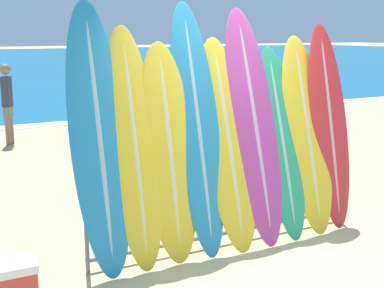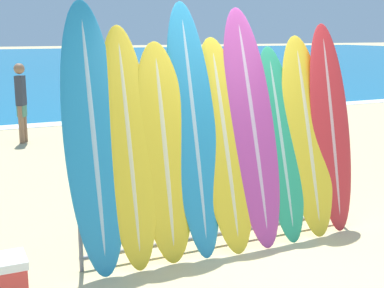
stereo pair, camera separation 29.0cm
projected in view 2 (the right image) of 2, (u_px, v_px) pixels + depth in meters
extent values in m
plane|color=tan|center=(265.00, 252.00, 5.41)|extent=(160.00, 160.00, 0.00)
cube|color=white|center=(73.00, 123.00, 13.05)|extent=(120.00, 0.60, 0.01)
cylinder|color=slate|center=(80.00, 225.00, 4.89)|extent=(0.04, 0.04, 0.90)
cylinder|color=slate|center=(340.00, 186.00, 6.14)|extent=(0.04, 0.04, 0.90)
cylinder|color=slate|center=(225.00, 163.00, 5.42)|extent=(3.06, 0.04, 0.04)
cylinder|color=slate|center=(224.00, 233.00, 5.58)|extent=(3.06, 0.04, 0.04)
ellipsoid|color=teal|center=(93.00, 138.00, 4.84)|extent=(0.54, 0.66, 2.48)
ellipsoid|color=#98BACC|center=(93.00, 138.00, 4.84)|extent=(0.10, 0.65, 2.38)
ellipsoid|color=yellow|center=(129.00, 147.00, 4.98)|extent=(0.50, 0.63, 2.26)
ellipsoid|color=beige|center=(129.00, 147.00, 4.98)|extent=(0.09, 0.61, 2.17)
ellipsoid|color=yellow|center=(164.00, 152.00, 5.12)|extent=(0.56, 0.54, 2.10)
ellipsoid|color=beige|center=(164.00, 152.00, 5.12)|extent=(0.10, 0.53, 2.02)
ellipsoid|color=teal|center=(193.00, 129.00, 5.27)|extent=(0.49, 0.73, 2.49)
ellipsoid|color=#98BACC|center=(193.00, 129.00, 5.27)|extent=(0.09, 0.71, 2.40)
ellipsoid|color=yellow|center=(225.00, 144.00, 5.41)|extent=(0.56, 0.75, 2.14)
ellipsoid|color=beige|center=(225.00, 144.00, 5.41)|extent=(0.10, 0.73, 2.06)
ellipsoid|color=#B23D8E|center=(252.00, 126.00, 5.56)|extent=(0.55, 0.85, 2.45)
ellipsoid|color=#CAA1BE|center=(252.00, 126.00, 5.56)|extent=(0.10, 0.83, 2.36)
ellipsoid|color=#289E70|center=(281.00, 143.00, 5.69)|extent=(0.48, 0.68, 2.04)
ellipsoid|color=#9AC3B3|center=(281.00, 143.00, 5.69)|extent=(0.09, 0.66, 1.96)
ellipsoid|color=yellow|center=(307.00, 135.00, 5.84)|extent=(0.59, 0.67, 2.15)
ellipsoid|color=beige|center=(307.00, 135.00, 5.84)|extent=(0.11, 0.66, 2.07)
ellipsoid|color=red|center=(331.00, 127.00, 5.95)|extent=(0.51, 0.58, 2.28)
ellipsoid|color=#D19A9C|center=(331.00, 127.00, 5.95)|extent=(0.09, 0.57, 2.19)
cylinder|color=#846047|center=(24.00, 123.00, 10.76)|extent=(0.10, 0.10, 0.75)
cylinder|color=#846047|center=(21.00, 125.00, 10.60)|extent=(0.10, 0.10, 0.75)
cube|color=#478466|center=(22.00, 111.00, 10.62)|extent=(0.22, 0.25, 0.22)
cube|color=#2D333D|center=(21.00, 91.00, 10.54)|extent=(0.24, 0.27, 0.59)
sphere|color=#846047|center=(19.00, 69.00, 10.45)|extent=(0.21, 0.21, 0.21)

